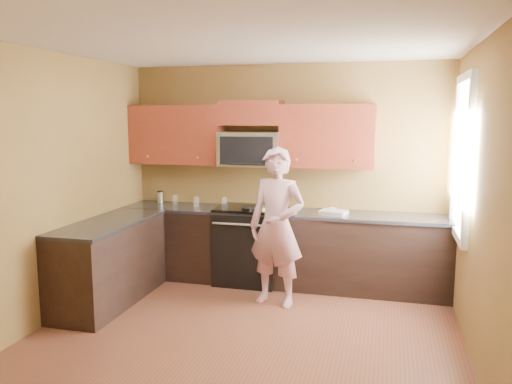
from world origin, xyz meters
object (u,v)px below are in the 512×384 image
(woman, at_px, (277,227))
(frying_pan, at_px, (251,211))
(stove, at_px, (248,245))
(microwave, at_px, (251,166))
(travel_mug, at_px, (160,203))
(butter_tub, at_px, (262,213))

(woman, bearing_deg, frying_pan, 147.04)
(stove, xyz_separation_m, frying_pan, (0.11, -0.26, 0.47))
(microwave, height_order, travel_mug, microwave)
(stove, xyz_separation_m, travel_mug, (-1.27, 0.19, 0.45))
(frying_pan, xyz_separation_m, butter_tub, (0.10, 0.09, -0.03))
(microwave, relative_size, travel_mug, 4.77)
(butter_tub, bearing_deg, stove, 141.78)
(butter_tub, bearing_deg, woman, -58.52)
(stove, distance_m, woman, 0.91)
(stove, xyz_separation_m, microwave, (0.00, 0.12, 0.97))
(stove, relative_size, woman, 0.55)
(stove, bearing_deg, woman, -51.84)
(stove, xyz_separation_m, woman, (0.50, -0.64, 0.39))
(woman, xyz_separation_m, frying_pan, (-0.39, 0.39, 0.08))
(woman, distance_m, butter_tub, 0.56)
(microwave, height_order, frying_pan, microwave)
(microwave, height_order, woman, woman)
(woman, bearing_deg, travel_mug, 166.32)
(butter_tub, xyz_separation_m, travel_mug, (-1.49, 0.36, 0.00))
(woman, relative_size, frying_pan, 4.24)
(woman, relative_size, butter_tub, 13.50)
(microwave, distance_m, woman, 1.09)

